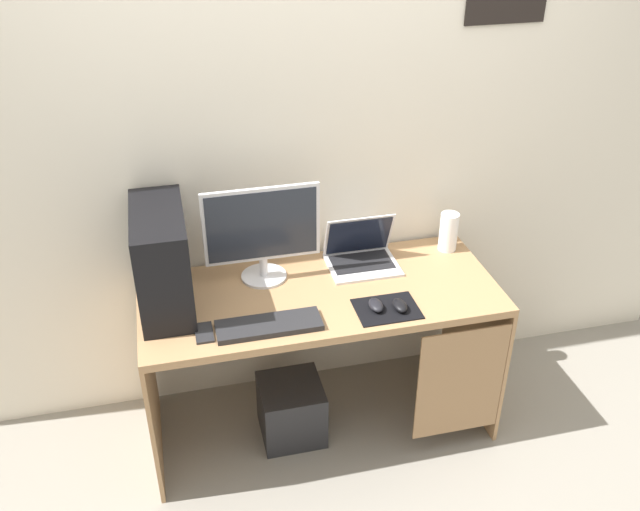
# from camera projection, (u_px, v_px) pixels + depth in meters

# --- Properties ---
(ground_plane) EXTENTS (8.00, 8.00, 0.00)m
(ground_plane) POSITION_uv_depth(u_px,v_px,m) (320.00, 419.00, 3.35)
(ground_plane) COLOR gray
(wall_back) EXTENTS (4.00, 0.05, 2.60)m
(wall_back) POSITION_uv_depth(u_px,v_px,m) (301.00, 138.00, 2.99)
(wall_back) COLOR beige
(wall_back) RESTS_ON ground_plane
(desk) EXTENTS (1.54, 0.65, 0.74)m
(desk) POSITION_uv_depth(u_px,v_px,m) (325.00, 320.00, 3.04)
(desk) COLOR #A37A51
(desk) RESTS_ON ground_plane
(pc_tower) EXTENTS (0.21, 0.48, 0.42)m
(pc_tower) POSITION_uv_depth(u_px,v_px,m) (162.00, 259.00, 2.79)
(pc_tower) COLOR black
(pc_tower) RESTS_ON desk
(monitor) EXTENTS (0.50, 0.20, 0.44)m
(monitor) POSITION_uv_depth(u_px,v_px,m) (262.00, 232.00, 2.94)
(monitor) COLOR silver
(monitor) RESTS_ON desk
(laptop) EXTENTS (0.31, 0.25, 0.23)m
(laptop) POSITION_uv_depth(u_px,v_px,m) (361.00, 255.00, 3.14)
(laptop) COLOR silver
(laptop) RESTS_ON desk
(speaker) EXTENTS (0.09, 0.09, 0.19)m
(speaker) POSITION_uv_depth(u_px,v_px,m) (448.00, 232.00, 3.23)
(speaker) COLOR white
(speaker) RESTS_ON desk
(keyboard) EXTENTS (0.42, 0.14, 0.02)m
(keyboard) POSITION_uv_depth(u_px,v_px,m) (269.00, 325.00, 2.74)
(keyboard) COLOR #232326
(keyboard) RESTS_ON desk
(mousepad) EXTENTS (0.26, 0.20, 0.00)m
(mousepad) POSITION_uv_depth(u_px,v_px,m) (387.00, 309.00, 2.85)
(mousepad) COLOR black
(mousepad) RESTS_ON desk
(mouse_left) EXTENTS (0.06, 0.10, 0.03)m
(mouse_left) POSITION_uv_depth(u_px,v_px,m) (376.00, 305.00, 2.84)
(mouse_left) COLOR black
(mouse_left) RESTS_ON mousepad
(mouse_right) EXTENTS (0.06, 0.10, 0.03)m
(mouse_right) POSITION_uv_depth(u_px,v_px,m) (400.00, 305.00, 2.84)
(mouse_right) COLOR black
(mouse_right) RESTS_ON mousepad
(cell_phone) EXTENTS (0.07, 0.13, 0.01)m
(cell_phone) POSITION_uv_depth(u_px,v_px,m) (204.00, 333.00, 2.71)
(cell_phone) COLOR #232326
(cell_phone) RESTS_ON desk
(subwoofer) EXTENTS (0.28, 0.28, 0.28)m
(subwoofer) POSITION_uv_depth(u_px,v_px,m) (291.00, 409.00, 3.21)
(subwoofer) COLOR #232326
(subwoofer) RESTS_ON ground_plane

